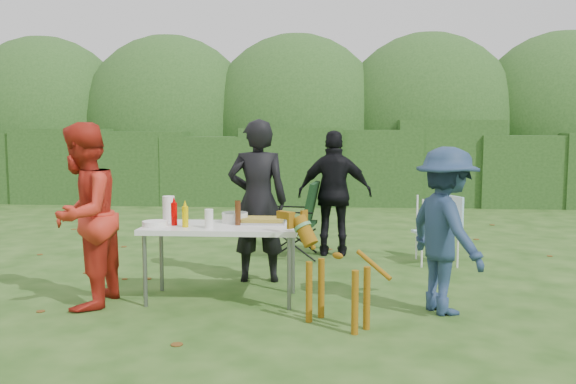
# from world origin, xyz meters

# --- Properties ---
(ground) EXTENTS (80.00, 80.00, 0.00)m
(ground) POSITION_xyz_m (0.00, 0.00, 0.00)
(ground) COLOR #1E4211
(hedge_row) EXTENTS (22.00, 1.40, 1.70)m
(hedge_row) POSITION_xyz_m (0.00, 8.00, 0.85)
(hedge_row) COLOR #23471C
(hedge_row) RESTS_ON ground
(shrub_backdrop) EXTENTS (20.00, 2.60, 3.20)m
(shrub_backdrop) POSITION_xyz_m (0.00, 9.60, 1.60)
(shrub_backdrop) COLOR #3D6628
(shrub_backdrop) RESTS_ON ground
(folding_table) EXTENTS (1.50, 0.70, 0.74)m
(folding_table) POSITION_xyz_m (-0.20, 0.29, 0.69)
(folding_table) COLOR silver
(folding_table) RESTS_ON ground
(person_cook) EXTENTS (0.68, 0.48, 1.78)m
(person_cook) POSITION_xyz_m (0.06, 1.06, 0.89)
(person_cook) COLOR black
(person_cook) RESTS_ON ground
(person_red_jacket) EXTENTS (0.69, 0.87, 1.73)m
(person_red_jacket) POSITION_xyz_m (-1.45, -0.03, 0.87)
(person_red_jacket) COLOR red
(person_red_jacket) RESTS_ON ground
(person_black_puffy) EXTENTS (0.97, 0.42, 1.65)m
(person_black_puffy) POSITION_xyz_m (0.91, 2.49, 0.83)
(person_black_puffy) COLOR black
(person_black_puffy) RESTS_ON ground
(child) EXTENTS (0.90, 1.12, 1.51)m
(child) POSITION_xyz_m (1.90, 0.03, 0.76)
(child) COLOR navy
(child) RESTS_ON ground
(dog) EXTENTS (1.01, 0.90, 0.92)m
(dog) POSITION_xyz_m (0.92, -0.42, 0.46)
(dog) COLOR #80520D
(dog) RESTS_ON ground
(camping_chair) EXTENTS (0.70, 0.70, 1.00)m
(camping_chair) POSITION_xyz_m (0.38, 2.35, 0.50)
(camping_chair) COLOR black
(camping_chair) RESTS_ON ground
(lawn_chair) EXTENTS (0.67, 0.67, 0.85)m
(lawn_chair) POSITION_xyz_m (2.18, 2.07, 0.43)
(lawn_chair) COLOR #54B4E7
(lawn_chair) RESTS_ON ground
(food_tray) EXTENTS (0.45, 0.30, 0.02)m
(food_tray) POSITION_xyz_m (0.19, 0.45, 0.75)
(food_tray) COLOR #B7B7BA
(food_tray) RESTS_ON folding_table
(focaccia_bread) EXTENTS (0.40, 0.26, 0.04)m
(focaccia_bread) POSITION_xyz_m (0.19, 0.45, 0.78)
(focaccia_bread) COLOR olive
(focaccia_bread) RESTS_ON food_tray
(mustard_bottle) EXTENTS (0.06, 0.06, 0.20)m
(mustard_bottle) POSITION_xyz_m (-0.52, 0.15, 0.84)
(mustard_bottle) COLOR #D7B700
(mustard_bottle) RESTS_ON folding_table
(ketchup_bottle) EXTENTS (0.06, 0.06, 0.22)m
(ketchup_bottle) POSITION_xyz_m (-0.66, 0.26, 0.85)
(ketchup_bottle) COLOR #BC0000
(ketchup_bottle) RESTS_ON folding_table
(beer_bottle) EXTENTS (0.06, 0.06, 0.24)m
(beer_bottle) POSITION_xyz_m (-0.04, 0.31, 0.86)
(beer_bottle) COLOR #47230F
(beer_bottle) RESTS_ON folding_table
(paper_towel_roll) EXTENTS (0.12, 0.12, 0.26)m
(paper_towel_roll) POSITION_xyz_m (-0.77, 0.47, 0.87)
(paper_towel_roll) COLOR white
(paper_towel_roll) RESTS_ON folding_table
(cup_stack) EXTENTS (0.08, 0.08, 0.18)m
(cup_stack) POSITION_xyz_m (-0.29, 0.11, 0.83)
(cup_stack) COLOR white
(cup_stack) RESTS_ON folding_table
(pasta_bowl) EXTENTS (0.26, 0.26, 0.10)m
(pasta_bowl) POSITION_xyz_m (-0.10, 0.48, 0.79)
(pasta_bowl) COLOR silver
(pasta_bowl) RESTS_ON folding_table
(plate_stack) EXTENTS (0.24, 0.24, 0.05)m
(plate_stack) POSITION_xyz_m (-0.83, 0.19, 0.77)
(plate_stack) COLOR white
(plate_stack) RESTS_ON folding_table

